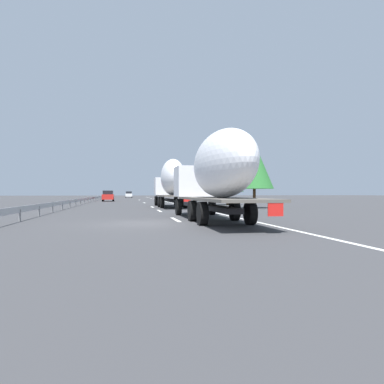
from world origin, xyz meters
name	(u,v)px	position (x,y,z in m)	size (l,w,h in m)	color
ground_plane	(131,202)	(40.00, 0.00, 0.00)	(260.00, 260.00, 0.00)	#38383A
lane_stripe_0	(176,220)	(2.00, -1.80, 0.00)	(3.20, 0.20, 0.01)	white
lane_stripe_1	(159,211)	(11.57, -1.80, 0.00)	(3.20, 0.20, 0.01)	white
lane_stripe_2	(152,207)	(19.25, -1.80, 0.00)	(3.20, 0.20, 0.01)	white
lane_stripe_3	(145,203)	(34.29, -1.80, 0.00)	(3.20, 0.20, 0.01)	white
lane_stripe_4	(144,202)	(36.43, -1.80, 0.00)	(3.20, 0.20, 0.01)	white
lane_stripe_5	(140,200)	(53.80, -1.80, 0.00)	(3.20, 0.20, 0.01)	white
lane_stripe_6	(139,200)	(56.26, -1.80, 0.00)	(3.20, 0.20, 0.01)	white
edge_line_right	(163,201)	(45.00, -5.50, 0.00)	(110.00, 0.20, 0.01)	white
truck_lead	(171,181)	(18.58, -3.60, 2.58)	(12.54, 2.55, 4.64)	silver
truck_trailing	(216,172)	(0.45, -3.60, 2.47)	(13.76, 2.55, 4.31)	silver
car_white_van	(129,194)	(90.20, -0.02, 0.92)	(4.43, 1.92, 1.80)	white
car_red_compact	(108,196)	(44.73, 3.70, 0.91)	(4.37, 1.86, 1.78)	red
road_sign	(179,186)	(34.87, -6.70, 2.36)	(0.10, 0.90, 3.43)	gray
tree_0	(181,178)	(66.31, -11.89, 4.78)	(3.93, 3.93, 7.62)	#472D19
tree_1	(254,166)	(15.08, -10.98, 3.96)	(3.59, 3.59, 6.13)	#472D19
tree_2	(178,182)	(79.63, -13.03, 4.41)	(2.65, 2.65, 6.90)	#472D19
tree_3	(228,175)	(23.88, -10.94, 3.54)	(3.66, 3.66, 5.56)	#472D19
tree_4	(194,182)	(45.19, -10.90, 3.38)	(3.88, 3.88, 5.25)	#472D19
guardrail_median	(93,198)	(43.00, 6.00, 0.58)	(94.00, 0.10, 0.76)	#9EA0A5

